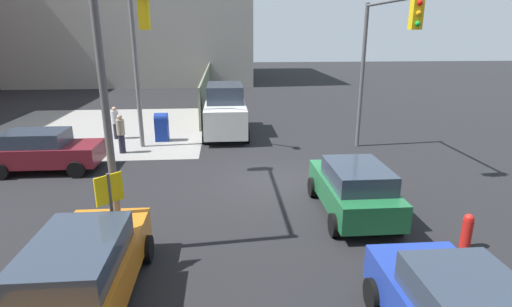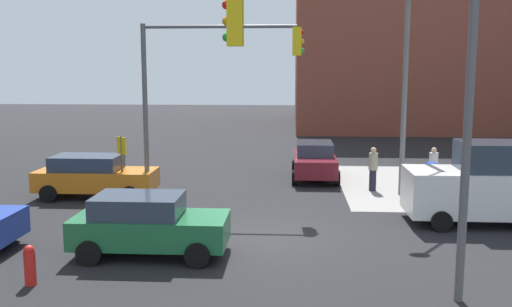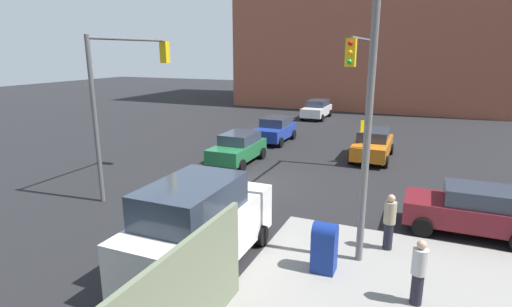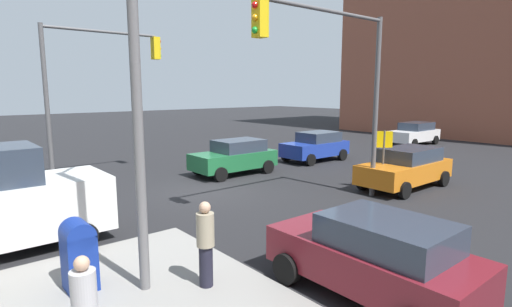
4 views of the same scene
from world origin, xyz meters
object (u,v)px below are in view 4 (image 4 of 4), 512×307
Objects in this scene: sedan_blue at (316,146)px; coupe_orange at (406,167)px; sedan_green at (235,156)px; hatchback_white at (414,133)px; street_lamp_corner at (138,50)px; fire_hydrant at (242,153)px; traffic_signal_nw_corner at (337,68)px; traffic_signal_se_corner at (95,74)px; sedan_maroon at (375,255)px; mailbox_blue at (79,253)px; pedestrian_crossing at (206,243)px.

sedan_blue is 0.87× the size of coupe_orange.
sedan_green is 0.91× the size of hatchback_white.
street_lamp_corner is 25.39m from hatchback_white.
fire_hydrant is at bearing -33.09° from sedan_blue.
traffic_signal_nw_corner is 1.00× the size of traffic_signal_se_corner.
sedan_maroon is at bearing 26.53° from coupe_orange.
traffic_signal_se_corner reaches higher than hatchback_white.
sedan_maroon is at bearing 92.62° from traffic_signal_se_corner.
sedan_maroon is (-0.61, 13.42, -3.77)m from traffic_signal_se_corner.
traffic_signal_se_corner is 0.81× the size of street_lamp_corner.
fire_hydrant is 0.23× the size of sedan_green.
street_lamp_corner reaches higher than coupe_orange.
mailbox_blue is 1.52× the size of fire_hydrant.
traffic_signal_se_corner is at bearing -13.12° from sedan_blue.
pedestrian_crossing is at bearing 81.57° from traffic_signal_se_corner.
street_lamp_corner reaches higher than sedan_blue.
hatchback_white is at bearing 170.36° from fire_hydrant.
sedan_maroon is 23.56m from hatchback_white.
coupe_orange is (-12.79, -0.34, 0.08)m from mailbox_blue.
pedestrian_crossing reaches higher than coupe_orange.
mailbox_blue is 0.32× the size of coupe_orange.
traffic_signal_se_corner is 13.95m from sedan_maroon.
sedan_green and hatchback_white have the same top height.
traffic_signal_nw_corner reaches higher than sedan_blue.
hatchback_white is (-21.58, 2.68, -3.76)m from traffic_signal_se_corner.
hatchback_white is at bearing -159.38° from traffic_signal_nw_corner.
coupe_orange is at bearing -153.47° from sedan_maroon.
hatchback_white is (-25.21, -6.82, 0.08)m from mailbox_blue.
coupe_orange is 14.01m from hatchback_white.
traffic_signal_nw_corner is 1.60× the size of sedan_maroon.
sedan_blue is at bearing -151.19° from street_lamp_corner.
traffic_signal_se_corner is 1.62× the size of sedan_green.
pedestrian_crossing reaches higher than sedan_green.
traffic_signal_nw_corner is 4.55× the size of mailbox_blue.
street_lamp_corner is 11.46m from sedan_green.
pedestrian_crossing reaches higher than hatchback_white.
traffic_signal_se_corner is 7.07m from sedan_green.
sedan_maroon is at bearing 131.54° from street_lamp_corner.
fire_hydrant is (-7.57, 0.30, -4.12)m from traffic_signal_se_corner.
traffic_signal_se_corner is 4.55× the size of mailbox_blue.
traffic_signal_se_corner is 13.49m from coupe_orange.
traffic_signal_nw_corner is 1.47× the size of hatchback_white.
traffic_signal_nw_corner is 7.27m from street_lamp_corner.
hatchback_white is at bearing -163.05° from street_lamp_corner.
traffic_signal_nw_corner is 9.76m from sedan_blue.
sedan_blue is (-3.50, 2.28, 0.36)m from fire_hydrant.
sedan_maroon and hatchback_white have the same top height.
fire_hydrant is at bearing -117.93° from sedan_maroon.
hatchback_white is (-14.01, 2.38, 0.36)m from fire_hydrant.
hatchback_white is (-16.80, -6.32, -3.81)m from traffic_signal_nw_corner.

